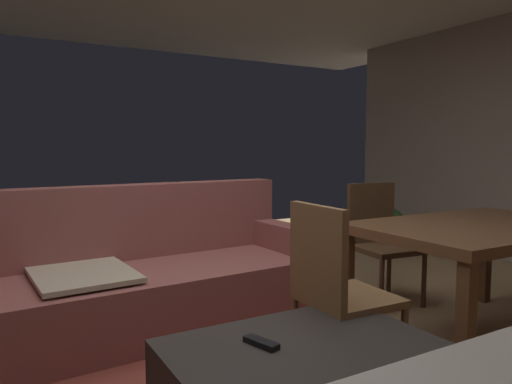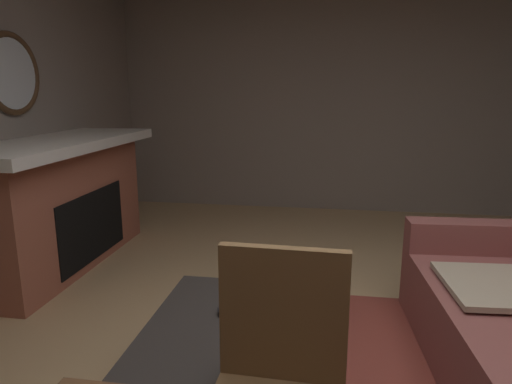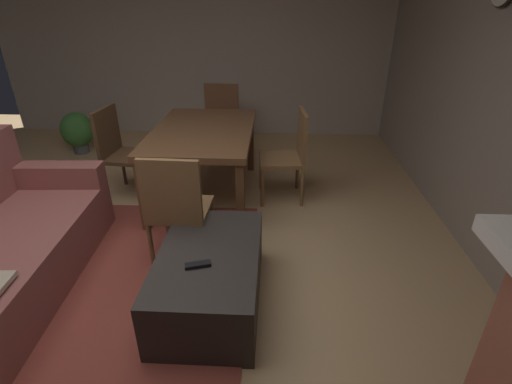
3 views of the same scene
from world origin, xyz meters
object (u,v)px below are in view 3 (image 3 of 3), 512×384
at_px(dining_chair_north, 119,147).
at_px(dining_chair_south, 291,151).
at_px(tv_remote, 198,265).
at_px(dining_chair_west, 177,205).
at_px(dining_chair_east, 220,117).
at_px(potted_plant, 77,131).
at_px(ottoman_coffee_table, 210,277).
at_px(dining_table, 203,136).

relative_size(dining_chair_north, dining_chair_south, 1.00).
xyz_separation_m(tv_remote, dining_chair_west, (0.59, 0.27, 0.09)).
relative_size(dining_chair_south, dining_chair_east, 1.00).
bearing_deg(dining_chair_south, tv_remote, 160.46).
bearing_deg(tv_remote, dining_chair_north, 16.64).
distance_m(dining_chair_north, dining_chair_west, 1.46).
distance_m(dining_chair_west, potted_plant, 3.03).
bearing_deg(dining_chair_east, dining_chair_south, -142.78).
bearing_deg(dining_chair_south, dining_chair_west, 142.74).
bearing_deg(dining_chair_west, dining_chair_south, -37.26).
bearing_deg(ottoman_coffee_table, dining_chair_south, -19.95).
distance_m(tv_remote, dining_chair_west, 0.65).
distance_m(dining_chair_south, dining_chair_east, 1.45).
distance_m(ottoman_coffee_table, dining_chair_east, 2.79).
distance_m(ottoman_coffee_table, tv_remote, 0.27).
xyz_separation_m(ottoman_coffee_table, dining_chair_west, (0.44, 0.31, 0.31)).
bearing_deg(ottoman_coffee_table, dining_chair_east, 6.08).
bearing_deg(dining_chair_east, dining_chair_west, 179.71).
bearing_deg(dining_table, ottoman_coffee_table, -169.29).
distance_m(dining_chair_north, dining_chair_east, 1.45).
height_order(ottoman_coffee_table, dining_table, dining_table).
relative_size(tv_remote, dining_chair_north, 0.17).
height_order(dining_chair_north, dining_chair_south, same).
bearing_deg(dining_table, dining_chair_south, -89.57).
relative_size(dining_table, dining_chair_south, 1.65).
bearing_deg(dining_chair_south, ottoman_coffee_table, 160.05).
height_order(tv_remote, dining_chair_east, dining_chair_east).
bearing_deg(dining_table, dining_chair_north, 89.40).
relative_size(dining_chair_east, potted_plant, 1.66).
height_order(dining_chair_east, potted_plant, dining_chair_east).
height_order(dining_chair_west, potted_plant, dining_chair_west).
xyz_separation_m(ottoman_coffee_table, dining_chair_north, (1.60, 1.18, 0.31)).
bearing_deg(dining_chair_east, ottoman_coffee_table, -173.92).
height_order(ottoman_coffee_table, dining_chair_east, dining_chair_east).
xyz_separation_m(dining_table, dining_chair_east, (1.16, -0.01, -0.14)).
height_order(dining_chair_north, dining_chair_west, same).
bearing_deg(dining_chair_east, dining_table, 179.58).
height_order(ottoman_coffee_table, dining_chair_west, dining_chair_west).
xyz_separation_m(dining_chair_east, potted_plant, (0.01, 1.94, -0.22)).
bearing_deg(ottoman_coffee_table, tv_remote, 164.93).
bearing_deg(dining_chair_south, dining_chair_east, 37.22).
relative_size(dining_chair_south, potted_plant, 1.66).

